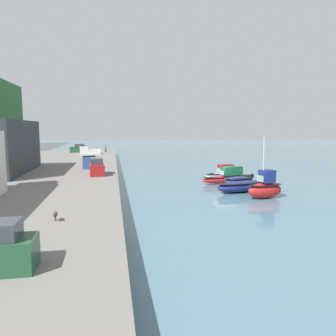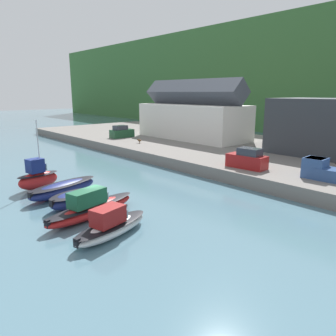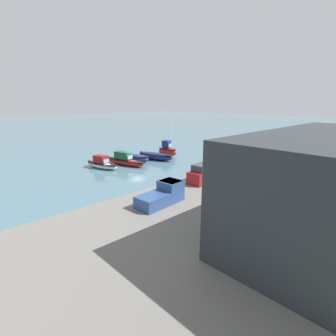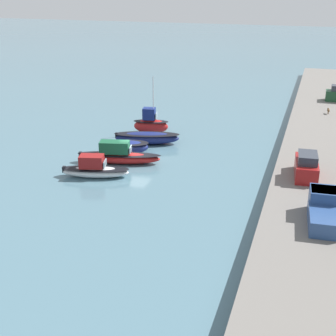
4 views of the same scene
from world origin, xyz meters
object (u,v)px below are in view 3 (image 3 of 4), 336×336
object	(u,v)px
moored_boat_1	(156,156)
dog_on_quay	(293,154)
parked_car_2	(203,174)
moored_boat_0	(167,150)
pickup_truck_0	(164,194)
moored_boat_4	(102,164)
moored_boat_2	(138,158)
parked_car_0	(319,147)
moored_boat_3	(124,160)

from	to	relation	value
moored_boat_1	dog_on_quay	distance (m)	23.40
parked_car_2	dog_on_quay	distance (m)	21.67
moored_boat_0	moored_boat_1	bearing A→B (deg)	3.03
moored_boat_1	pickup_truck_0	xyz separation A→B (m)	(15.27, 18.56, 1.48)
moored_boat_1	dog_on_quay	world-z (taller)	dog_on_quay
moored_boat_1	pickup_truck_0	distance (m)	24.08
moored_boat_0	dog_on_quay	world-z (taller)	moored_boat_0
moored_boat_4	parked_car_2	world-z (taller)	parked_car_2
dog_on_quay	moored_boat_2	bearing A→B (deg)	-146.15
moored_boat_1	parked_car_2	xyz separation A→B (m)	(7.68, 17.08, 1.58)
parked_car_0	pickup_truck_0	bearing A→B (deg)	-3.40
moored_boat_3	parked_car_0	size ratio (longest dim) A/B	2.00
moored_boat_3	moored_boat_4	size ratio (longest dim) A/B	1.31
moored_boat_3	parked_car_2	distance (m)	17.83
moored_boat_2	dog_on_quay	xyz separation A→B (m)	(-17.33, 19.56, 1.12)
moored_boat_0	parked_car_2	bearing A→B (deg)	47.08
moored_boat_4	moored_boat_2	bearing A→B (deg)	161.32
moored_boat_0	pickup_truck_0	distance (m)	27.22
moored_boat_3	dog_on_quay	xyz separation A→B (m)	(-20.30, 19.42, 1.03)
parked_car_0	dog_on_quay	world-z (taller)	parked_car_0
moored_boat_0	parked_car_2	distance (m)	21.33
moored_boat_0	parked_car_2	size ratio (longest dim) A/B	1.54
moored_boat_0	parked_car_0	world-z (taller)	moored_boat_0
moored_boat_1	moored_boat_3	xyz separation A→B (m)	(6.38, -0.64, 0.09)
moored_boat_2	parked_car_2	size ratio (longest dim) A/B	1.07
parked_car_2	pickup_truck_0	bearing A→B (deg)	-83.47
dog_on_quay	parked_car_0	bearing A→B (deg)	70.19
moored_boat_4	moored_boat_3	bearing A→B (deg)	156.19
pickup_truck_0	moored_boat_0	bearing A→B (deg)	131.44
moored_boat_1	moored_boat_4	distance (m)	10.32
moored_boat_1	moored_boat_0	bearing A→B (deg)	178.35
moored_boat_3	pickup_truck_0	distance (m)	21.21
parked_car_2	moored_boat_4	bearing A→B (deg)	-176.60
moored_boat_2	dog_on_quay	size ratio (longest dim) A/B	5.24
dog_on_quay	parked_car_2	bearing A→B (deg)	-102.21
moored_boat_2	moored_boat_4	bearing A→B (deg)	-20.28
parked_car_2	moored_boat_2	bearing A→B (deg)	162.02
moored_boat_0	moored_boat_2	distance (m)	7.17
moored_boat_0	moored_boat_4	xyz separation A→B (m)	(13.98, -0.38, -0.42)
moored_boat_1	pickup_truck_0	size ratio (longest dim) A/B	1.54
moored_boat_1	parked_car_2	world-z (taller)	parked_car_2
parked_car_0	dog_on_quay	bearing A→B (deg)	-12.66
moored_boat_0	dog_on_quay	size ratio (longest dim) A/B	7.57
parked_car_2	dog_on_quay	bearing A→B (deg)	80.96
moored_boat_0	parked_car_0	xyz separation A→B (m)	(-17.63, 21.28, 1.13)
moored_boat_1	parked_car_0	xyz separation A→B (m)	(-21.37, 20.38, 1.58)
moored_boat_1	dog_on_quay	bearing A→B (deg)	111.36
pickup_truck_0	dog_on_quay	world-z (taller)	pickup_truck_0
parked_car_0	parked_car_2	distance (m)	29.24
moored_boat_4	parked_car_2	bearing A→B (deg)	83.47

